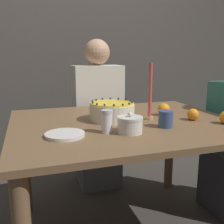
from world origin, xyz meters
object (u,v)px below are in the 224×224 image
object	(u,v)px
sugar_bowl	(130,125)
candle	(150,96)
cake	(112,111)
person_man_blue_shirt	(98,124)
sugar_shaker	(107,121)

from	to	relation	value
sugar_bowl	candle	xyz separation A→B (m)	(0.21, 0.22, 0.10)
sugar_bowl	cake	bearing A→B (deg)	90.51
cake	candle	xyz separation A→B (m)	(0.22, -0.05, 0.09)
sugar_bowl	person_man_blue_shirt	world-z (taller)	person_man_blue_shirt
sugar_shaker	person_man_blue_shirt	distance (m)	0.97
sugar_bowl	person_man_blue_shirt	xyz separation A→B (m)	(0.09, 0.95, -0.24)
cake	person_man_blue_shirt	distance (m)	0.72
cake	person_man_blue_shirt	bearing A→B (deg)	82.36
sugar_bowl	sugar_shaker	bearing A→B (deg)	161.30
cake	sugar_shaker	xyz separation A→B (m)	(-0.10, -0.24, 0.01)
sugar_shaker	person_man_blue_shirt	bearing A→B (deg)	77.96
sugar_shaker	candle	distance (m)	0.38
cake	sugar_bowl	bearing A→B (deg)	-89.49
sugar_shaker	sugar_bowl	bearing A→B (deg)	-18.70
sugar_shaker	person_man_blue_shirt	xyz separation A→B (m)	(0.19, 0.91, -0.25)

